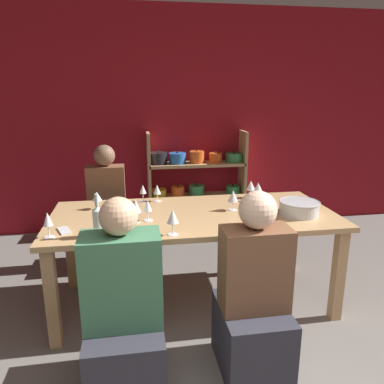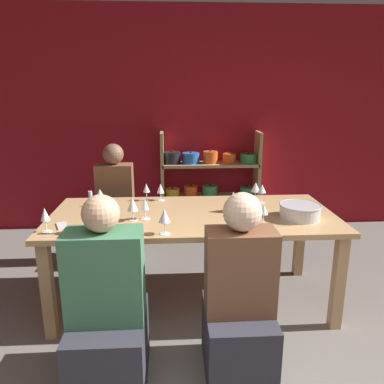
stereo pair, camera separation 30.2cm
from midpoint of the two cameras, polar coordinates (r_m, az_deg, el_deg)
The scene contains 20 objects.
wall_back_red at distance 4.71m, azimuth 1.55°, elevation 10.66°, with size 8.80×0.06×2.70m.
shelf_unit at distance 4.67m, azimuth 4.33°, elevation 0.45°, with size 1.21×0.30×1.24m.
dining_table at distance 3.00m, azimuth 3.00°, elevation -4.92°, with size 2.24×1.01×0.78m.
mixing_bowl at distance 3.01m, azimuth 18.93°, elevation -2.75°, with size 0.32×0.32×0.11m.
wine_bottle_green at distance 2.59m, azimuth -11.81°, elevation -3.80°, with size 0.07×0.07×0.30m.
wine_glass_red_a at distance 2.73m, azimuth 14.01°, elevation -2.81°, with size 0.06×0.06×0.16m.
wine_glass_red_b at distance 2.69m, azimuth -18.56°, elevation -3.45°, with size 0.07×0.07×0.17m.
wine_glass_red_c at distance 3.30m, azimuth 13.21°, elevation 0.38°, with size 0.07×0.07×0.17m.
wine_glass_red_d at distance 2.79m, azimuth -6.02°, elevation -2.00°, with size 0.08×0.08×0.18m.
wine_glass_empty_a at distance 3.30m, azimuth -2.23°, elevation 0.43°, with size 0.07×0.07×0.15m.
wine_glass_red_e at distance 2.51m, azimuth -0.80°, elevation -3.80°, with size 0.08×0.08×0.18m.
wine_glass_white_a at distance 3.39m, azimuth 12.19°, elevation 0.64°, with size 0.08×0.08×0.16m.
wine_glass_empty_b at distance 3.19m, azimuth -11.25°, elevation -0.33°, with size 0.08×0.08×0.15m.
wine_glass_empty_c at distance 3.30m, azimuth -4.38°, elevation 0.47°, with size 0.07×0.07×0.15m.
wine_glass_empty_d at distance 2.82m, azimuth -4.17°, elevation -2.04°, with size 0.07×0.07×0.16m.
wine_glass_red_f at distance 3.02m, azimuth 9.15°, elevation -0.92°, with size 0.08×0.08×0.17m.
cell_phone at distance 2.80m, azimuth -16.29°, elevation -5.01°, with size 0.12×0.17×0.01m.
person_near_a at distance 2.42m, azimuth 10.88°, elevation -17.32°, with size 0.41×0.51×1.17m.
person_far_a at distance 3.87m, azimuth -9.23°, elevation -4.07°, with size 0.36×0.45×1.23m.
person_near_b at distance 2.34m, azimuth -8.96°, elevation -18.62°, with size 0.44×0.55×1.18m.
Camera 2 is at (-0.24, -0.87, 1.72)m, focal length 35.00 mm.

